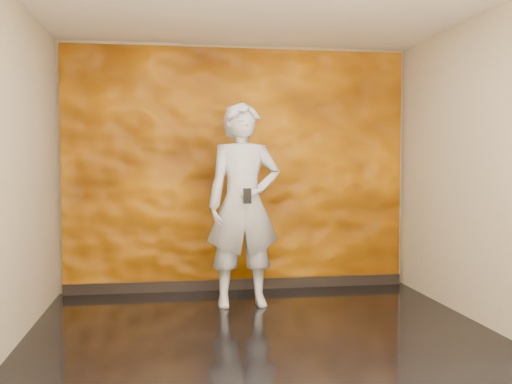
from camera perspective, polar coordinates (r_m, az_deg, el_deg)
name	(u,v)px	position (r m, az deg, el deg)	size (l,w,h in m)	color
room	(267,170)	(4.60, 1.12, 2.18)	(4.02, 4.02, 2.81)	black
feature_wall	(238,170)	(6.54, -1.83, 2.25)	(3.90, 0.06, 2.75)	orange
baseboard	(238,284)	(6.65, -1.77, -9.20)	(3.90, 0.04, 0.12)	black
man	(244,205)	(5.80, -1.25, -1.28)	(0.75, 0.49, 2.07)	#9BA1AA
phone	(247,196)	(5.51, -0.87, -0.40)	(0.08, 0.02, 0.15)	black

